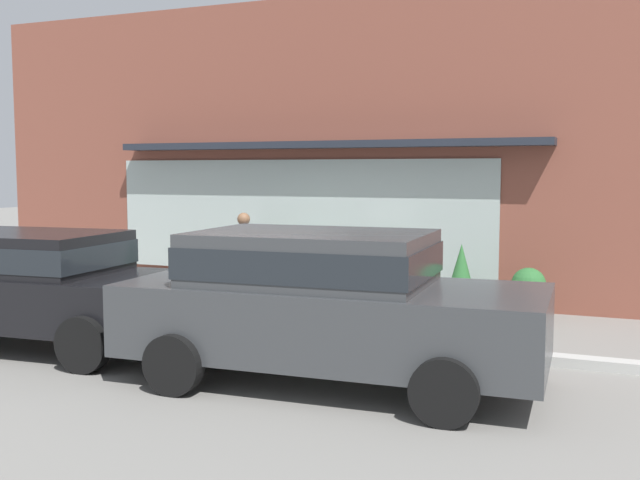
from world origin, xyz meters
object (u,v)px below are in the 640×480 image
object	(u,v)px
parked_car_dark_gray	(324,298)
potted_plant_doorstep	(240,272)
potted_plant_window_right	(283,273)
potted_plant_corner_tall	(182,265)
potted_plant_window_center	(361,271)
fire_hydrant	(193,286)
parked_car_black	(36,281)
pedestrian_with_handbag	(243,253)
potted_plant_near_hydrant	(461,281)
potted_plant_by_entrance	(528,292)

from	to	relation	value
parked_car_dark_gray	potted_plant_doorstep	bearing A→B (deg)	125.38
potted_plant_window_right	potted_plant_corner_tall	distance (m)	1.97
potted_plant_doorstep	potted_plant_window_center	world-z (taller)	potted_plant_window_center
potted_plant_window_right	potted_plant_corner_tall	world-z (taller)	potted_plant_corner_tall
fire_hydrant	parked_car_black	size ratio (longest dim) A/B	0.20
parked_car_black	pedestrian_with_handbag	bearing A→B (deg)	67.36
potted_plant_near_hydrant	potted_plant_window_right	size ratio (longest dim) A/B	1.27
parked_car_dark_gray	potted_plant_window_right	bearing A→B (deg)	117.81
parked_car_dark_gray	potted_plant_near_hydrant	size ratio (longest dim) A/B	3.96
potted_plant_near_hydrant	potted_plant_window_right	world-z (taller)	potted_plant_near_hydrant
pedestrian_with_handbag	parked_car_black	distance (m)	3.61
fire_hydrant	potted_plant_by_entrance	distance (m)	5.20
potted_plant_window_center	potted_plant_corner_tall	bearing A→B (deg)	-175.76
potted_plant_by_entrance	potted_plant_near_hydrant	bearing A→B (deg)	178.95
parked_car_dark_gray	parked_car_black	distance (m)	4.03
potted_plant_doorstep	potted_plant_window_center	bearing A→B (deg)	2.78
parked_car_black	potted_plant_doorstep	world-z (taller)	parked_car_black
parked_car_black	potted_plant_corner_tall	size ratio (longest dim) A/B	3.59
pedestrian_with_handbag	potted_plant_corner_tall	size ratio (longest dim) A/B	1.36
pedestrian_with_handbag	potted_plant_doorstep	distance (m)	1.00
potted_plant_window_center	fire_hydrant	bearing A→B (deg)	-145.87
potted_plant_by_entrance	potted_plant_window_center	size ratio (longest dim) A/B	0.67
potted_plant_by_entrance	pedestrian_with_handbag	bearing A→B (deg)	-172.10
parked_car_black	fire_hydrant	bearing A→B (deg)	73.55
potted_plant_near_hydrant	potted_plant_by_entrance	world-z (taller)	potted_plant_near_hydrant
potted_plant_corner_tall	potted_plant_doorstep	world-z (taller)	potted_plant_corner_tall
pedestrian_with_handbag	potted_plant_by_entrance	size ratio (longest dim) A/B	1.94
potted_plant_corner_tall	potted_plant_doorstep	distance (m)	1.13
fire_hydrant	parked_car_black	bearing A→B (deg)	-102.44
fire_hydrant	potted_plant_corner_tall	size ratio (longest dim) A/B	0.72
pedestrian_with_handbag	potted_plant_by_entrance	bearing A→B (deg)	-140.81
parked_car_black	potted_plant_doorstep	bearing A→B (deg)	76.83
pedestrian_with_handbag	parked_car_black	xyz separation A→B (m)	(-1.16, -3.42, -0.06)
fire_hydrant	pedestrian_with_handbag	world-z (taller)	pedestrian_with_handbag
potted_plant_window_right	potted_plant_window_center	bearing A→B (deg)	5.14
parked_car_black	potted_plant_doorstep	distance (m)	4.26
potted_plant_corner_tall	potted_plant_window_center	distance (m)	3.35
pedestrian_with_handbag	potted_plant_window_center	size ratio (longest dim) A/B	1.29
potted_plant_corner_tall	potted_plant_window_center	bearing A→B (deg)	4.24
parked_car_black	potted_plant_window_center	bearing A→B (deg)	52.03
parked_car_dark_gray	potted_plant_window_right	xyz separation A→B (m)	(-2.51, 4.29, -0.42)
potted_plant_by_entrance	potted_plant_window_center	xyz separation A→B (m)	(-2.75, 0.25, 0.14)
potted_plant_by_entrance	parked_car_dark_gray	bearing A→B (deg)	-111.18
pedestrian_with_handbag	potted_plant_corner_tall	world-z (taller)	pedestrian_with_handbag
potted_plant_window_right	potted_plant_window_center	xyz separation A→B (m)	(1.38, 0.12, 0.09)
parked_car_black	potted_plant_window_center	world-z (taller)	parked_car_black
parked_car_dark_gray	potted_plant_window_right	world-z (taller)	parked_car_dark_gray
parked_car_dark_gray	fire_hydrant	bearing A→B (deg)	137.56
parked_car_dark_gray	potted_plant_doorstep	xyz separation A→B (m)	(-3.35, 4.31, -0.44)
parked_car_dark_gray	potted_plant_corner_tall	bearing A→B (deg)	134.50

